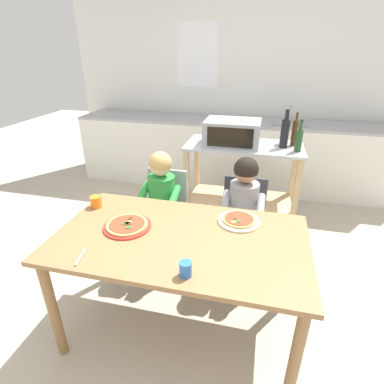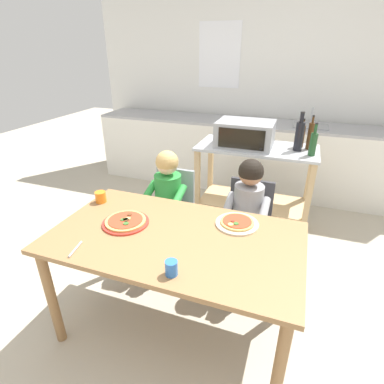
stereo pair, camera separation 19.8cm
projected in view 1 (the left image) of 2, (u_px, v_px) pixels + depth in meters
The scene contains 19 objects.
ground_plane at pixel (211, 236), 3.10m from camera, with size 11.38×11.38×0.00m, color #B7AD99.
back_wall_tiled at pixel (237, 80), 4.06m from camera, with size 4.55×0.13×2.70m.
kitchen_counter at pixel (230, 153), 4.10m from camera, with size 4.10×0.60×1.10m.
kitchen_island_cart at pixel (242, 173), 3.06m from camera, with size 1.12×0.54×0.90m.
toaster_oven at pixel (232, 132), 2.88m from camera, with size 0.52×0.39×0.23m.
bottle_dark_olive_oil at pixel (299, 140), 2.69m from camera, with size 0.06×0.06×0.29m.
bottle_tall_green_wine at pixel (285, 132), 2.79m from camera, with size 0.08×0.08×0.35m.
bottle_clear_vinegar at pixel (285, 132), 2.91m from camera, with size 0.07×0.07×0.27m.
bottle_brown_beer at pixel (295, 132), 2.85m from camera, with size 0.05×0.05×0.31m.
dining_table at pixel (180, 249), 1.83m from camera, with size 1.49×0.85×0.75m.
dining_chair_left at pixel (165, 210), 2.61m from camera, with size 0.36×0.36×0.81m.
dining_chair_right at pixel (242, 220), 2.46m from camera, with size 0.36×0.36×0.81m.
child_in_green_shirt at pixel (159, 199), 2.43m from camera, with size 0.32×0.42×1.01m.
child_in_grey_shirt at pixel (243, 209), 2.28m from camera, with size 0.32×0.42×1.02m.
pizza_plate_red_rimmed at pixel (127, 225), 1.87m from camera, with size 0.29×0.29×0.03m.
pizza_plate_cream at pixel (239, 220), 1.93m from camera, with size 0.27×0.27×0.03m.
drinking_cup_orange at pixel (96, 202), 2.10m from camera, with size 0.08×0.08×0.08m, color orange.
drinking_cup_blue at pixel (186, 269), 1.46m from camera, with size 0.06×0.06×0.08m, color blue.
serving_spoon at pixel (80, 257), 1.60m from camera, with size 0.01×0.01×0.14m, color #B7BABF.
Camera 1 is at (0.42, -1.43, 1.76)m, focal length 28.29 mm.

